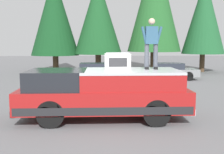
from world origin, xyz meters
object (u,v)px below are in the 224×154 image
compressor_unit (117,61)px  person_on_truck_bed (151,42)px  pickup_truck (104,93)px  parked_car_silver (93,71)px  parked_car_grey (168,71)px

compressor_unit → person_on_truck_bed: (0.06, -1.14, 0.62)m
pickup_truck → parked_car_silver: pickup_truck is taller
parked_car_grey → compressor_unit: bearing=156.7°
pickup_truck → parked_car_grey: bearing=-25.2°
compressor_unit → person_on_truck_bed: bearing=-87.0°
compressor_unit → parked_car_silver: size_ratio=0.20×
pickup_truck → compressor_unit: bearing=-73.2°
compressor_unit → pickup_truck: bearing=106.8°
pickup_truck → parked_car_silver: 9.78m
person_on_truck_bed → parked_car_silver: size_ratio=0.41×
parked_car_grey → parked_car_silver: same height
pickup_truck → parked_car_grey: pickup_truck is taller
pickup_truck → parked_car_grey: (9.68, -4.57, -0.29)m
compressor_unit → person_on_truck_bed: 1.30m
pickup_truck → compressor_unit: size_ratio=6.60×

